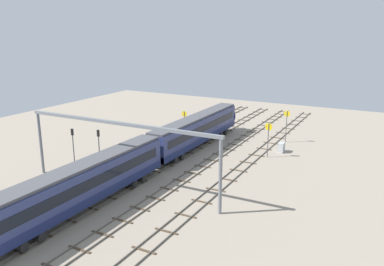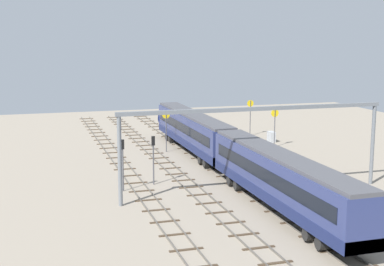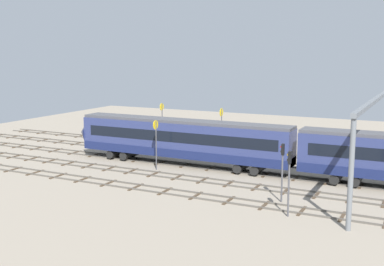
{
  "view_description": "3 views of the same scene",
  "coord_description": "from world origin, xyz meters",
  "px_view_note": "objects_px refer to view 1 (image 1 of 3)",
  "views": [
    {
      "loc": [
        -48.88,
        -26.83,
        17.91
      ],
      "look_at": [
        2.37,
        0.32,
        2.45
      ],
      "focal_mm": 36.7,
      "sensor_mm": 36.0,
      "label": 1
    },
    {
      "loc": [
        -61.22,
        19.55,
        14.33
      ],
      "look_at": [
        6.1,
        -0.74,
        1.99
      ],
      "focal_mm": 51.59,
      "sensor_mm": 36.0,
      "label": 2
    },
    {
      "loc": [
        -20.71,
        45.75,
        12.05
      ],
      "look_at": [
        2.23,
        -0.1,
        3.59
      ],
      "focal_mm": 46.03,
      "sensor_mm": 36.0,
      "label": 3
    }
  ],
  "objects_px": {
    "train": "(155,151)",
    "speed_sign_far_trackside": "(184,122)",
    "signal_light_trackside_approach": "(99,142)",
    "speed_sign_near_foreground": "(268,135)",
    "signal_light_trackside_departure": "(73,141)",
    "relay_cabinet": "(282,147)",
    "overhead_gantry": "(118,136)",
    "speed_sign_mid_trackside": "(287,122)"
  },
  "relations": [
    {
      "from": "train",
      "to": "overhead_gantry",
      "type": "height_order",
      "value": "overhead_gantry"
    },
    {
      "from": "overhead_gantry",
      "to": "signal_light_trackside_approach",
      "type": "distance_m",
      "value": 10.61
    },
    {
      "from": "signal_light_trackside_departure",
      "to": "speed_sign_far_trackside",
      "type": "bearing_deg",
      "value": -26.99
    },
    {
      "from": "signal_light_trackside_departure",
      "to": "speed_sign_mid_trackside",
      "type": "bearing_deg",
      "value": -43.68
    },
    {
      "from": "train",
      "to": "speed_sign_near_foreground",
      "type": "relative_size",
      "value": 10.03
    },
    {
      "from": "overhead_gantry",
      "to": "relay_cabinet",
      "type": "distance_m",
      "value": 26.6
    },
    {
      "from": "speed_sign_mid_trackside",
      "to": "relay_cabinet",
      "type": "relative_size",
      "value": 3.62
    },
    {
      "from": "train",
      "to": "speed_sign_near_foreground",
      "type": "height_order",
      "value": "speed_sign_near_foreground"
    },
    {
      "from": "signal_light_trackside_approach",
      "to": "signal_light_trackside_departure",
      "type": "bearing_deg",
      "value": 114.07
    },
    {
      "from": "train",
      "to": "signal_light_trackside_departure",
      "type": "bearing_deg",
      "value": 104.69
    },
    {
      "from": "overhead_gantry",
      "to": "signal_light_trackside_departure",
      "type": "distance_m",
      "value": 12.67
    },
    {
      "from": "train",
      "to": "signal_light_trackside_departure",
      "type": "distance_m",
      "value": 11.67
    },
    {
      "from": "train",
      "to": "speed_sign_far_trackside",
      "type": "bearing_deg",
      "value": 12.87
    },
    {
      "from": "speed_sign_far_trackside",
      "to": "signal_light_trackside_approach",
      "type": "distance_m",
      "value": 15.58
    },
    {
      "from": "signal_light_trackside_departure",
      "to": "relay_cabinet",
      "type": "distance_m",
      "value": 30.09
    },
    {
      "from": "overhead_gantry",
      "to": "signal_light_trackside_departure",
      "type": "relative_size",
      "value": 5.15
    },
    {
      "from": "overhead_gantry",
      "to": "relay_cabinet",
      "type": "bearing_deg",
      "value": -28.27
    },
    {
      "from": "train",
      "to": "signal_light_trackside_approach",
      "type": "bearing_deg",
      "value": 100.62
    },
    {
      "from": "speed_sign_mid_trackside",
      "to": "signal_light_trackside_departure",
      "type": "xyz_separation_m",
      "value": [
        -23.91,
        22.83,
        -0.24
      ]
    },
    {
      "from": "speed_sign_near_foreground",
      "to": "signal_light_trackside_departure",
      "type": "height_order",
      "value": "speed_sign_near_foreground"
    },
    {
      "from": "speed_sign_near_foreground",
      "to": "speed_sign_far_trackside",
      "type": "bearing_deg",
      "value": 85.33
    },
    {
      "from": "speed_sign_far_trackside",
      "to": "relay_cabinet",
      "type": "height_order",
      "value": "speed_sign_far_trackside"
    },
    {
      "from": "train",
      "to": "speed_sign_mid_trackside",
      "type": "relative_size",
      "value": 9.65
    },
    {
      "from": "speed_sign_far_trackside",
      "to": "speed_sign_mid_trackside",
      "type": "bearing_deg",
      "value": -62.14
    },
    {
      "from": "signal_light_trackside_approach",
      "to": "relay_cabinet",
      "type": "bearing_deg",
      "value": -50.37
    },
    {
      "from": "train",
      "to": "speed_sign_mid_trackside",
      "type": "distance_m",
      "value": 23.94
    },
    {
      "from": "signal_light_trackside_approach",
      "to": "relay_cabinet",
      "type": "relative_size",
      "value": 3.34
    },
    {
      "from": "overhead_gantry",
      "to": "relay_cabinet",
      "type": "height_order",
      "value": "overhead_gantry"
    },
    {
      "from": "speed_sign_near_foreground",
      "to": "speed_sign_mid_trackside",
      "type": "height_order",
      "value": "speed_sign_mid_trackside"
    },
    {
      "from": "overhead_gantry",
      "to": "speed_sign_near_foreground",
      "type": "xyz_separation_m",
      "value": [
        19.53,
        -11.17,
        -3.09
      ]
    },
    {
      "from": "train",
      "to": "speed_sign_far_trackside",
      "type": "relative_size",
      "value": 9.74
    },
    {
      "from": "train",
      "to": "speed_sign_far_trackside",
      "type": "distance_m",
      "value": 13.61
    },
    {
      "from": "speed_sign_far_trackside",
      "to": "relay_cabinet",
      "type": "xyz_separation_m",
      "value": [
        2.18,
        -15.44,
        -2.66
      ]
    },
    {
      "from": "speed_sign_far_trackside",
      "to": "signal_light_trackside_approach",
      "type": "xyz_separation_m",
      "value": [
        -14.75,
        5.0,
        -0.24
      ]
    },
    {
      "from": "speed_sign_mid_trackside",
      "to": "train",
      "type": "bearing_deg",
      "value": 151.14
    },
    {
      "from": "overhead_gantry",
      "to": "speed_sign_mid_trackside",
      "type": "height_order",
      "value": "overhead_gantry"
    },
    {
      "from": "train",
      "to": "overhead_gantry",
      "type": "bearing_deg",
      "value": -179.18
    },
    {
      "from": "train",
      "to": "signal_light_trackside_departure",
      "type": "relative_size",
      "value": 10.24
    },
    {
      "from": "overhead_gantry",
      "to": "speed_sign_far_trackside",
      "type": "height_order",
      "value": "overhead_gantry"
    },
    {
      "from": "overhead_gantry",
      "to": "speed_sign_mid_trackside",
      "type": "distance_m",
      "value": 30.77
    },
    {
      "from": "train",
      "to": "speed_sign_mid_trackside",
      "type": "xyz_separation_m",
      "value": [
        20.95,
        -11.55,
        0.78
      ]
    },
    {
      "from": "train",
      "to": "signal_light_trackside_approach",
      "type": "relative_size",
      "value": 10.46
    }
  ]
}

